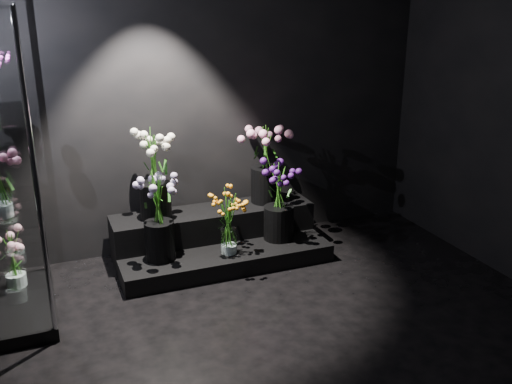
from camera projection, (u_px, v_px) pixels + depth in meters
floor at (307, 361)px, 3.53m from camera, size 4.00×4.00×0.00m
wall_back at (207, 88)px, 4.83m from camera, size 4.00×0.00×4.00m
display_riser at (218, 238)px, 4.91m from camera, size 1.75×0.78×0.39m
bouquet_orange_bells at (228, 221)px, 4.57m from camera, size 0.32×0.32×0.55m
bouquet_lilac at (158, 211)px, 4.43m from camera, size 0.35×0.35×0.72m
bouquet_purple at (279, 199)px, 4.83m from camera, size 0.45×0.45×0.66m
bouquet_cream_roses at (154, 169)px, 4.60m from camera, size 0.47×0.47×0.75m
bouquet_pink_roses at (266, 159)px, 4.99m from camera, size 0.47×0.47×0.69m
bouquet_case_base_pink at (13, 258)px, 4.16m from camera, size 0.34×0.34×0.44m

